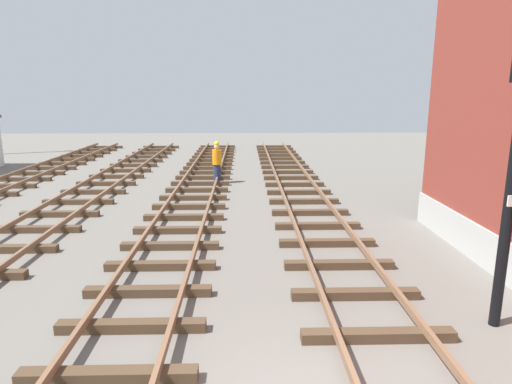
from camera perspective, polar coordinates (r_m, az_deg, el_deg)
The scene contains 1 object.
track_worker_foreground at distance 19.52m, azimuth -5.04°, elevation 3.79°, with size 0.40×0.40×1.87m.
Camera 1 is at (-0.98, -4.16, 3.93)m, focal length 31.10 mm.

